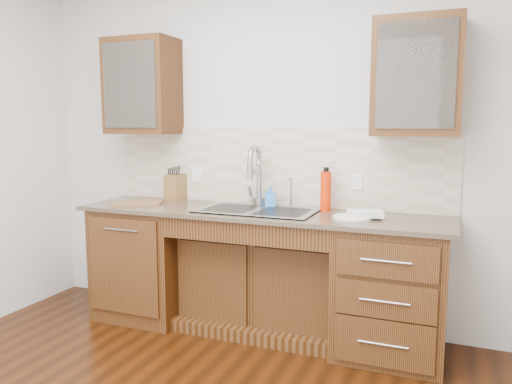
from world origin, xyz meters
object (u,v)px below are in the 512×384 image
at_px(water_bottle, 326,191).
at_px(knife_block, 177,187).
at_px(cutting_board, 138,203).
at_px(soap_bottle, 270,196).
at_px(plate, 352,217).

relative_size(water_bottle, knife_block, 1.33).
bearing_deg(knife_block, cutting_board, -115.00).
distance_m(knife_block, cutting_board, 0.36).
bearing_deg(soap_bottle, plate, -37.73).
relative_size(soap_bottle, water_bottle, 0.58).
relative_size(soap_bottle, cutting_board, 0.45).
height_order(water_bottle, plate, water_bottle).
xyz_separation_m(soap_bottle, plate, (0.66, -0.21, -0.07)).
distance_m(water_bottle, knife_block, 1.27).
height_order(soap_bottle, water_bottle, water_bottle).
xyz_separation_m(soap_bottle, cutting_board, (-1.01, -0.24, -0.07)).
distance_m(soap_bottle, water_bottle, 0.43).
xyz_separation_m(knife_block, cutting_board, (-0.17, -0.30, -0.10)).
xyz_separation_m(water_bottle, knife_block, (-1.26, 0.06, -0.04)).
relative_size(water_bottle, plate, 1.10).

